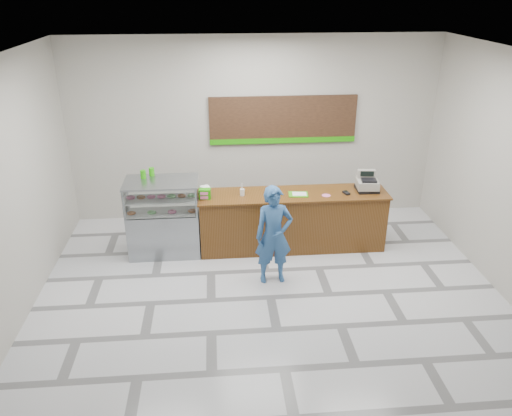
{
  "coord_description": "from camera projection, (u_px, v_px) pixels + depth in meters",
  "views": [
    {
      "loc": [
        -0.76,
        -6.23,
        4.35
      ],
      "look_at": [
        -0.14,
        0.9,
        1.08
      ],
      "focal_mm": 35.0,
      "sensor_mm": 36.0,
      "label": 1
    }
  ],
  "objects": [
    {
      "name": "floor",
      "position": [
        271.0,
        297.0,
        7.51
      ],
      "size": [
        7.0,
        7.0,
        0.0
      ],
      "primitive_type": "plane",
      "color": "silver",
      "rests_on": "ground"
    },
    {
      "name": "back_wall",
      "position": [
        254.0,
        130.0,
        9.5
      ],
      "size": [
        7.0,
        0.0,
        7.0
      ],
      "primitive_type": "plane",
      "rotation": [
        1.57,
        0.0,
        0.0
      ],
      "color": "#B1ADA3",
      "rests_on": "floor"
    },
    {
      "name": "ceiling",
      "position": [
        274.0,
        57.0,
        6.06
      ],
      "size": [
        7.0,
        7.0,
        0.0
      ],
      "primitive_type": "plane",
      "rotation": [
        3.14,
        0.0,
        0.0
      ],
      "color": "silver",
      "rests_on": "back_wall"
    },
    {
      "name": "sales_counter",
      "position": [
        292.0,
        220.0,
        8.74
      ],
      "size": [
        3.26,
        0.76,
        1.03
      ],
      "color": "brown",
      "rests_on": "floor"
    },
    {
      "name": "display_case",
      "position": [
        164.0,
        217.0,
        8.51
      ],
      "size": [
        1.22,
        0.72,
        1.33
      ],
      "color": "gray",
      "rests_on": "floor"
    },
    {
      "name": "menu_board",
      "position": [
        283.0,
        121.0,
        9.43
      ],
      "size": [
        2.8,
        0.06,
        0.9
      ],
      "color": "black",
      "rests_on": "back_wall"
    },
    {
      "name": "cash_register",
      "position": [
        367.0,
        183.0,
        8.61
      ],
      "size": [
        0.39,
        0.41,
        0.34
      ],
      "rotation": [
        0.0,
        0.0,
        -0.1
      ],
      "color": "black",
      "rests_on": "sales_counter"
    },
    {
      "name": "card_terminal",
      "position": [
        346.0,
        193.0,
        8.5
      ],
      "size": [
        0.11,
        0.16,
        0.04
      ],
      "primitive_type": "cube",
      "rotation": [
        0.0,
        0.0,
        0.3
      ],
      "color": "black",
      "rests_on": "sales_counter"
    },
    {
      "name": "serving_tray",
      "position": [
        298.0,
        194.0,
        8.47
      ],
      "size": [
        0.35,
        0.27,
        0.02
      ],
      "rotation": [
        0.0,
        0.0,
        -0.1
      ],
      "color": "#42B117",
      "rests_on": "sales_counter"
    },
    {
      "name": "napkin_box",
      "position": [
        205.0,
        190.0,
        8.49
      ],
      "size": [
        0.19,
        0.19,
        0.13
      ],
      "primitive_type": "cube",
      "rotation": [
        0.0,
        0.0,
        0.33
      ],
      "color": "white",
      "rests_on": "sales_counter"
    },
    {
      "name": "straw_cup",
      "position": [
        242.0,
        192.0,
        8.42
      ],
      "size": [
        0.08,
        0.08,
        0.12
      ],
      "primitive_type": "cylinder",
      "color": "silver",
      "rests_on": "sales_counter"
    },
    {
      "name": "promo_box",
      "position": [
        205.0,
        194.0,
        8.3
      ],
      "size": [
        0.2,
        0.14,
        0.17
      ],
      "primitive_type": "cube",
      "rotation": [
        0.0,
        0.0,
        -0.07
      ],
      "color": "#249A0A",
      "rests_on": "sales_counter"
    },
    {
      "name": "donut_decal",
      "position": [
        326.0,
        195.0,
        8.44
      ],
      "size": [
        0.15,
        0.15,
        0.0
      ],
      "primitive_type": "cylinder",
      "color": "pink",
      "rests_on": "sales_counter"
    },
    {
      "name": "green_cup_left",
      "position": [
        143.0,
        174.0,
        8.32
      ],
      "size": [
        0.09,
        0.09,
        0.14
      ],
      "primitive_type": "cylinder",
      "color": "#249A0A",
      "rests_on": "display_case"
    },
    {
      "name": "green_cup_right",
      "position": [
        152.0,
        172.0,
        8.44
      ],
      "size": [
        0.09,
        0.09,
        0.14
      ],
      "primitive_type": "cylinder",
      "color": "#249A0A",
      "rests_on": "display_case"
    },
    {
      "name": "customer",
      "position": [
        274.0,
        235.0,
        7.64
      ],
      "size": [
        0.61,
        0.42,
        1.59
      ],
      "primitive_type": "imported",
      "rotation": [
        0.0,
        0.0,
        0.08
      ],
      "color": "#2B558D",
      "rests_on": "floor"
    }
  ]
}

